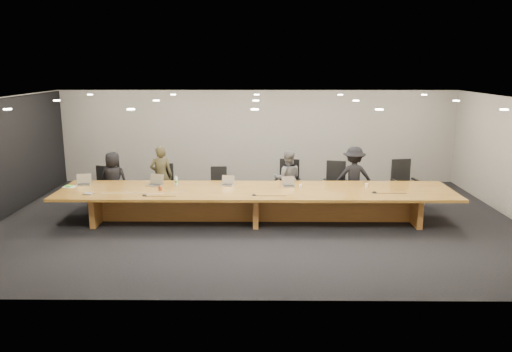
# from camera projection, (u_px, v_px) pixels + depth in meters

# --- Properties ---
(ground) EXTENTS (12.00, 12.00, 0.00)m
(ground) POSITION_uv_depth(u_px,v_px,m) (256.00, 221.00, 11.57)
(ground) COLOR black
(ground) RESTS_ON ground
(back_wall) EXTENTS (12.00, 0.02, 2.80)m
(back_wall) POSITION_uv_depth(u_px,v_px,m) (257.00, 137.00, 15.17)
(back_wall) COLOR #B1ABA1
(back_wall) RESTS_ON ground
(conference_table) EXTENTS (9.00, 1.80, 0.75)m
(conference_table) POSITION_uv_depth(u_px,v_px,m) (256.00, 199.00, 11.46)
(conference_table) COLOR brown
(conference_table) RESTS_ON ground
(chair_far_left) EXTENTS (0.64, 0.64, 1.01)m
(chair_far_left) POSITION_uv_depth(u_px,v_px,m) (100.00, 186.00, 12.79)
(chair_far_left) COLOR black
(chair_far_left) RESTS_ON ground
(chair_left) EXTENTS (0.63, 0.63, 1.11)m
(chair_left) POSITION_uv_depth(u_px,v_px,m) (162.00, 185.00, 12.64)
(chair_left) COLOR black
(chair_left) RESTS_ON ground
(chair_mid_left) EXTENTS (0.52, 0.52, 1.00)m
(chair_mid_left) POSITION_uv_depth(u_px,v_px,m) (219.00, 186.00, 12.77)
(chair_mid_left) COLOR black
(chair_mid_left) RESTS_ON ground
(chair_mid_right) EXTENTS (0.75, 0.75, 1.20)m
(chair_mid_right) POSITION_uv_depth(u_px,v_px,m) (287.00, 183.00, 12.67)
(chair_mid_right) COLOR black
(chair_mid_right) RESTS_ON ground
(chair_right) EXTENTS (0.72, 0.72, 1.17)m
(chair_right) POSITION_uv_depth(u_px,v_px,m) (335.00, 184.00, 12.64)
(chair_right) COLOR black
(chair_right) RESTS_ON ground
(chair_far_right) EXTENTS (0.72, 0.72, 1.21)m
(chair_far_right) POSITION_uv_depth(u_px,v_px,m) (404.00, 183.00, 12.67)
(chair_far_right) COLOR black
(chair_far_right) RESTS_ON ground
(person_a) EXTENTS (0.73, 0.51, 1.42)m
(person_a) POSITION_uv_depth(u_px,v_px,m) (114.00, 180.00, 12.56)
(person_a) COLOR black
(person_a) RESTS_ON ground
(person_b) EXTENTS (0.60, 0.42, 1.56)m
(person_b) POSITION_uv_depth(u_px,v_px,m) (161.00, 176.00, 12.65)
(person_b) COLOR #312D1B
(person_b) RESTS_ON ground
(person_c) EXTENTS (0.71, 0.56, 1.45)m
(person_c) POSITION_uv_depth(u_px,v_px,m) (287.00, 179.00, 12.60)
(person_c) COLOR #565658
(person_c) RESTS_ON ground
(person_d) EXTENTS (1.02, 0.61, 1.54)m
(person_d) POSITION_uv_depth(u_px,v_px,m) (354.00, 177.00, 12.62)
(person_d) COLOR black
(person_d) RESTS_ON ground
(laptop_a) EXTENTS (0.38, 0.31, 0.26)m
(laptop_a) POSITION_uv_depth(u_px,v_px,m) (83.00, 180.00, 11.80)
(laptop_a) COLOR #B9AC8D
(laptop_a) RESTS_ON conference_table
(laptop_b) EXTENTS (0.41, 0.35, 0.27)m
(laptop_b) POSITION_uv_depth(u_px,v_px,m) (154.00, 180.00, 11.74)
(laptop_b) COLOR beige
(laptop_b) RESTS_ON conference_table
(laptop_c) EXTENTS (0.34, 0.27, 0.24)m
(laptop_c) POSITION_uv_depth(u_px,v_px,m) (227.00, 181.00, 11.76)
(laptop_c) COLOR #C2B094
(laptop_c) RESTS_ON conference_table
(laptop_d) EXTENTS (0.32, 0.25, 0.23)m
(laptop_d) POSITION_uv_depth(u_px,v_px,m) (289.00, 182.00, 11.66)
(laptop_d) COLOR tan
(laptop_d) RESTS_ON conference_table
(water_bottle) EXTENTS (0.09, 0.09, 0.23)m
(water_bottle) POSITION_uv_depth(u_px,v_px,m) (176.00, 181.00, 11.69)
(water_bottle) COLOR #B2C3BC
(water_bottle) RESTS_ON conference_table
(amber_mug) EXTENTS (0.10, 0.10, 0.10)m
(amber_mug) POSITION_uv_depth(u_px,v_px,m) (160.00, 188.00, 11.31)
(amber_mug) COLOR brown
(amber_mug) RESTS_ON conference_table
(paper_cup_near) EXTENTS (0.09, 0.09, 0.08)m
(paper_cup_near) POSITION_uv_depth(u_px,v_px,m) (301.00, 186.00, 11.54)
(paper_cup_near) COLOR silver
(paper_cup_near) RESTS_ON conference_table
(paper_cup_far) EXTENTS (0.09, 0.09, 0.09)m
(paper_cup_far) POSITION_uv_depth(u_px,v_px,m) (367.00, 185.00, 11.63)
(paper_cup_far) COLOR white
(paper_cup_far) RESTS_ON conference_table
(notepad) EXTENTS (0.31, 0.27, 0.02)m
(notepad) POSITION_uv_depth(u_px,v_px,m) (70.00, 187.00, 11.63)
(notepad) COLOR silver
(notepad) RESTS_ON conference_table
(lime_gadget) EXTENTS (0.19, 0.15, 0.03)m
(lime_gadget) POSITION_uv_depth(u_px,v_px,m) (69.00, 186.00, 11.62)
(lime_gadget) COLOR #4FCC36
(lime_gadget) RESTS_ON notepad
(av_box) EXTENTS (0.22, 0.18, 0.03)m
(av_box) POSITION_uv_depth(u_px,v_px,m) (88.00, 194.00, 10.97)
(av_box) COLOR #B0B0B5
(av_box) RESTS_ON conference_table
(mic_left) EXTENTS (0.14, 0.14, 0.03)m
(mic_left) POSITION_uv_depth(u_px,v_px,m) (144.00, 195.00, 10.85)
(mic_left) COLOR black
(mic_left) RESTS_ON conference_table
(mic_center) EXTENTS (0.13, 0.13, 0.03)m
(mic_center) POSITION_uv_depth(u_px,v_px,m) (254.00, 195.00, 10.89)
(mic_center) COLOR black
(mic_center) RESTS_ON conference_table
(mic_right) EXTENTS (0.18, 0.18, 0.03)m
(mic_right) POSITION_uv_depth(u_px,v_px,m) (375.00, 192.00, 11.11)
(mic_right) COLOR black
(mic_right) RESTS_ON conference_table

